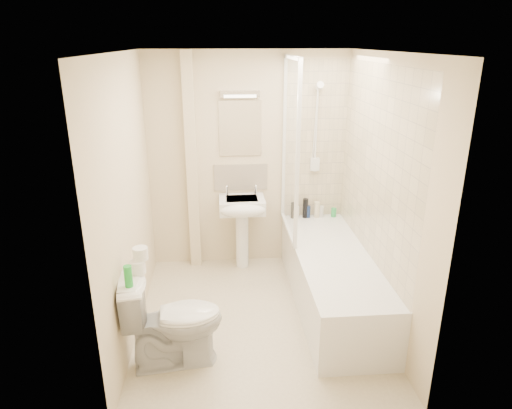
{
  "coord_description": "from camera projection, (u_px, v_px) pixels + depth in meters",
  "views": [
    {
      "loc": [
        -0.32,
        -3.69,
        2.49
      ],
      "look_at": [
        0.0,
        0.2,
        1.08
      ],
      "focal_mm": 32.0,
      "sensor_mm": 36.0,
      "label": 1
    }
  ],
  "objects": [
    {
      "name": "floor",
      "position": [
        257.0,
        318.0,
        4.33
      ],
      "size": [
        2.5,
        2.5,
        0.0
      ],
      "primitive_type": "plane",
      "color": "beige",
      "rests_on": "ground"
    },
    {
      "name": "wall_back",
      "position": [
        248.0,
        162.0,
        5.09
      ],
      "size": [
        2.2,
        0.02,
        2.4
      ],
      "primitive_type": "cube",
      "color": "beige",
      "rests_on": "ground"
    },
    {
      "name": "wall_left",
      "position": [
        127.0,
        202.0,
        3.83
      ],
      "size": [
        0.02,
        2.5,
        2.4
      ],
      "primitive_type": "cube",
      "color": "beige",
      "rests_on": "ground"
    },
    {
      "name": "wall_right",
      "position": [
        382.0,
        195.0,
        4.0
      ],
      "size": [
        0.02,
        2.5,
        2.4
      ],
      "primitive_type": "cube",
      "color": "beige",
      "rests_on": "ground"
    },
    {
      "name": "ceiling",
      "position": [
        258.0,
        52.0,
        3.51
      ],
      "size": [
        2.2,
        2.5,
        0.02
      ],
      "primitive_type": "cube",
      "color": "white",
      "rests_on": "wall_back"
    },
    {
      "name": "tile_back",
      "position": [
        315.0,
        141.0,
        5.06
      ],
      "size": [
        0.7,
        0.01,
        1.75
      ],
      "primitive_type": "cube",
      "color": "beige",
      "rests_on": "wall_back"
    },
    {
      "name": "tile_right",
      "position": [
        376.0,
        165.0,
        4.11
      ],
      "size": [
        0.01,
        2.1,
        1.75
      ],
      "primitive_type": "cube",
      "color": "beige",
      "rests_on": "wall_right"
    },
    {
      "name": "pipe_boxing",
      "position": [
        192.0,
        165.0,
        4.98
      ],
      "size": [
        0.12,
        0.12,
        2.4
      ],
      "primitive_type": "cube",
      "color": "beige",
      "rests_on": "ground"
    },
    {
      "name": "splashback",
      "position": [
        241.0,
        177.0,
        5.13
      ],
      "size": [
        0.6,
        0.02,
        0.3
      ],
      "primitive_type": "cube",
      "color": "beige",
      "rests_on": "wall_back"
    },
    {
      "name": "mirror",
      "position": [
        240.0,
        129.0,
        4.94
      ],
      "size": [
        0.46,
        0.01,
        0.6
      ],
      "primitive_type": "cube",
      "color": "white",
      "rests_on": "wall_back"
    },
    {
      "name": "strip_light",
      "position": [
        240.0,
        94.0,
        4.79
      ],
      "size": [
        0.42,
        0.07,
        0.07
      ],
      "primitive_type": "cube",
      "color": "silver",
      "rests_on": "wall_back"
    },
    {
      "name": "bathtub",
      "position": [
        332.0,
        278.0,
        4.47
      ],
      "size": [
        0.7,
        2.1,
        0.55
      ],
      "color": "white",
      "rests_on": "ground"
    },
    {
      "name": "shower_screen",
      "position": [
        290.0,
        149.0,
        4.61
      ],
      "size": [
        0.04,
        0.92,
        1.8
      ],
      "color": "white",
      "rests_on": "bathtub"
    },
    {
      "name": "shower_fixture",
      "position": [
        316.0,
        131.0,
        4.98
      ],
      "size": [
        0.1,
        0.16,
        0.99
      ],
      "color": "white",
      "rests_on": "wall_back"
    },
    {
      "name": "pedestal_sink",
      "position": [
        242.0,
        214.0,
        5.04
      ],
      "size": [
        0.5,
        0.47,
        0.96
      ],
      "color": "white",
      "rests_on": "ground"
    },
    {
      "name": "bottle_black_a",
      "position": [
        293.0,
        210.0,
        5.23
      ],
      "size": [
        0.05,
        0.05,
        0.19
      ],
      "primitive_type": "cylinder",
      "color": "black",
      "rests_on": "bathtub"
    },
    {
      "name": "bottle_white_a",
      "position": [
        297.0,
        212.0,
        5.24
      ],
      "size": [
        0.05,
        0.05,
        0.14
      ],
      "primitive_type": "cylinder",
      "color": "white",
      "rests_on": "bathtub"
    },
    {
      "name": "bottle_black_b",
      "position": [
        305.0,
        208.0,
        5.24
      ],
      "size": [
        0.06,
        0.06,
        0.23
      ],
      "primitive_type": "cylinder",
      "color": "black",
      "rests_on": "bathtub"
    },
    {
      "name": "bottle_blue",
      "position": [
        308.0,
        212.0,
        5.25
      ],
      "size": [
        0.05,
        0.05,
        0.14
      ],
      "primitive_type": "cylinder",
      "color": "navy",
      "rests_on": "bathtub"
    },
    {
      "name": "bottle_cream",
      "position": [
        317.0,
        210.0,
        5.25
      ],
      "size": [
        0.06,
        0.06,
        0.19
      ],
      "primitive_type": "cylinder",
      "color": "beige",
      "rests_on": "bathtub"
    },
    {
      "name": "bottle_white_b",
      "position": [
        321.0,
        212.0,
        5.27
      ],
      "size": [
        0.05,
        0.05,
        0.13
      ],
      "primitive_type": "cylinder",
      "color": "silver",
      "rests_on": "bathtub"
    },
    {
      "name": "bottle_green",
      "position": [
        334.0,
        212.0,
        5.28
      ],
      "size": [
        0.06,
        0.06,
        0.1
      ],
      "primitive_type": "cylinder",
      "color": "green",
      "rests_on": "bathtub"
    },
    {
      "name": "toilet",
      "position": [
        173.0,
        320.0,
        3.62
      ],
      "size": [
        0.63,
        0.88,
        0.79
      ],
      "primitive_type": "imported",
      "rotation": [
        0.0,
        0.0,
        1.69
      ],
      "color": "white",
      "rests_on": "ground"
    },
    {
      "name": "toilet_roll_lower",
      "position": [
        138.0,
        267.0,
        3.51
      ],
      "size": [
        0.12,
        0.12,
        0.1
      ],
      "primitive_type": "cylinder",
      "color": "white",
      "rests_on": "toilet"
    },
    {
      "name": "toilet_roll_upper",
      "position": [
        140.0,
        253.0,
        3.51
      ],
      "size": [
        0.12,
        0.12,
        0.1
      ],
      "primitive_type": "cylinder",
      "color": "white",
      "rests_on": "toilet_roll_lower"
    },
    {
      "name": "green_bottle",
      "position": [
        128.0,
        276.0,
        3.31
      ],
      "size": [
        0.06,
        0.06,
        0.17
      ],
      "primitive_type": "cylinder",
      "color": "green",
      "rests_on": "toilet"
    }
  ]
}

